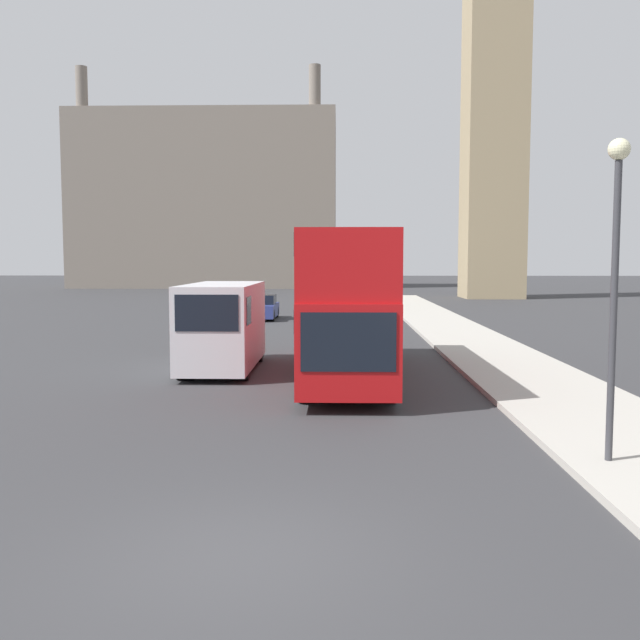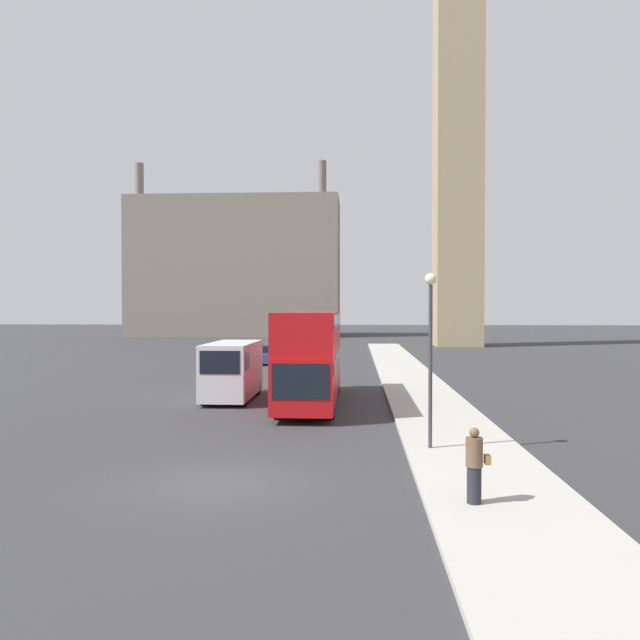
{
  "view_description": "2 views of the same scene",
  "coord_description": "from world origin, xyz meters",
  "px_view_note": "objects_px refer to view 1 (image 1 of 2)",
  "views": [
    {
      "loc": [
        1.17,
        -8.25,
        3.54
      ],
      "look_at": [
        0.58,
        15.02,
        1.57
      ],
      "focal_mm": 40.0,
      "sensor_mm": 36.0,
      "label": 1
    },
    {
      "loc": [
        3.46,
        -15.55,
        4.45
      ],
      "look_at": [
        1.31,
        22.35,
        3.72
      ],
      "focal_mm": 35.0,
      "sensor_mm": 36.0,
      "label": 2
    }
  ],
  "objects_px": {
    "white_van": "(223,325)",
    "parked_sedan": "(262,308)",
    "red_double_decker_bus": "(346,298)",
    "street_lamp": "(616,249)"
  },
  "relations": [
    {
      "from": "street_lamp",
      "to": "parked_sedan",
      "type": "height_order",
      "value": "street_lamp"
    },
    {
      "from": "red_double_decker_bus",
      "to": "white_van",
      "type": "distance_m",
      "value": 4.17
    },
    {
      "from": "white_van",
      "to": "parked_sedan",
      "type": "bearing_deg",
      "value": 92.45
    },
    {
      "from": "street_lamp",
      "to": "parked_sedan",
      "type": "bearing_deg",
      "value": 106.77
    },
    {
      "from": "white_van",
      "to": "parked_sedan",
      "type": "relative_size",
      "value": 1.33
    },
    {
      "from": "white_van",
      "to": "parked_sedan",
      "type": "distance_m",
      "value": 19.73
    },
    {
      "from": "red_double_decker_bus",
      "to": "street_lamp",
      "type": "distance_m",
      "value": 10.46
    },
    {
      "from": "parked_sedan",
      "to": "white_van",
      "type": "bearing_deg",
      "value": -87.55
    },
    {
      "from": "parked_sedan",
      "to": "red_double_decker_bus",
      "type": "bearing_deg",
      "value": -77.14
    },
    {
      "from": "red_double_decker_bus",
      "to": "street_lamp",
      "type": "xyz_separation_m",
      "value": [
        4.36,
        -9.42,
        1.33
      ]
    }
  ]
}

